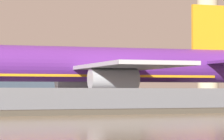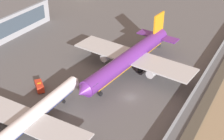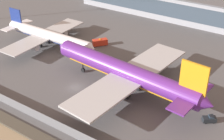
{
  "view_description": "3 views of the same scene",
  "coord_description": "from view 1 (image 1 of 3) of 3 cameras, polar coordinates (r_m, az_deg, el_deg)",
  "views": [
    {
      "loc": [
        -21.81,
        -78.5,
        2.15
      ],
      "look_at": [
        15.46,
        6.12,
        5.27
      ],
      "focal_mm": 105.0,
      "sensor_mm": 36.0,
      "label": 1
    },
    {
      "loc": [
        -67.94,
        -33.01,
        54.99
      ],
      "look_at": [
        6.56,
        9.92,
        3.13
      ],
      "focal_mm": 50.0,
      "sensor_mm": 36.0,
      "label": 2
    },
    {
      "loc": [
        49.14,
        -55.04,
        48.02
      ],
      "look_at": [
        5.23,
        10.49,
        2.31
      ],
      "focal_mm": 50.0,
      "sensor_mm": 36.0,
      "label": 3
    }
  ],
  "objects": [
    {
      "name": "shoreline_seawall",
      "position": [
        61.99,
        -3.17,
        -3.69
      ],
      "size": [
        320.0,
        3.0,
        0.5
      ],
      "color": "#474238",
      "rests_on": "ground"
    },
    {
      "name": "control_tower",
      "position": [
        173.68,
        8.31,
        4.89
      ],
      "size": [
        10.88,
        10.88,
        39.85
      ],
      "color": "#C6B793",
      "rests_on": "ground"
    },
    {
      "name": "perimeter_fence",
      "position": [
        66.2,
        -4.54,
        -2.67
      ],
      "size": [
        280.0,
        0.1,
        2.57
      ],
      "color": "slate",
      "rests_on": "ground"
    },
    {
      "name": "ground_plane",
      "position": [
        81.5,
        -8.25,
        -3.43
      ],
      "size": [
        500.0,
        500.0,
        0.0
      ],
      "primitive_type": "plane",
      "color": "#565659"
    },
    {
      "name": "cargo_jet_purple",
      "position": [
        91.69,
        -1.77,
        0.36
      ],
      "size": [
        50.51,
        43.34,
        15.24
      ],
      "color": "#602889",
      "rests_on": "ground"
    }
  ]
}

